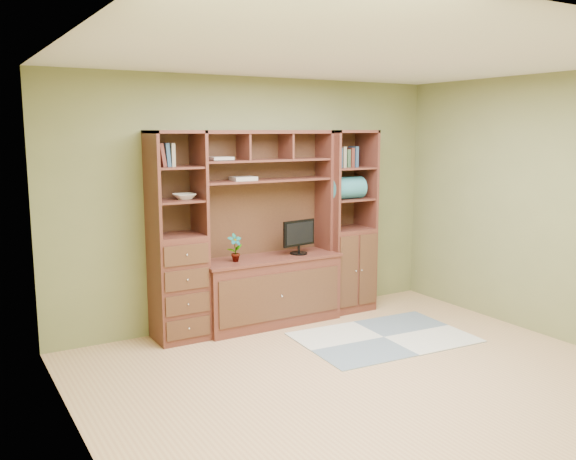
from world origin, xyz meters
TOP-DOWN VIEW (x-y plane):
  - room at (0.00, 0.00)m, footprint 4.60×4.10m
  - center_hutch at (0.03, 1.73)m, footprint 1.54×0.53m
  - left_tower at (-0.97, 1.77)m, footprint 0.50×0.45m
  - right_tower at (1.06, 1.77)m, footprint 0.55×0.45m
  - rug at (0.79, 0.75)m, footprint 1.73×1.21m
  - monitor at (0.37, 1.70)m, footprint 0.44×0.25m
  - orchid at (-0.39, 1.70)m, footprint 0.15×0.10m
  - magazines at (-0.22, 1.82)m, footprint 0.25×0.18m
  - bowl at (-0.89, 1.77)m, footprint 0.22×0.22m
  - blanket_teal at (0.99, 1.73)m, footprint 0.42×0.25m
  - blanket_red at (1.21, 1.85)m, footprint 0.37×0.20m

SIDE VIEW (x-z plane):
  - rug at x=0.79m, z-range 0.00..0.01m
  - orchid at x=-0.39m, z-range 0.73..1.02m
  - monitor at x=0.37m, z-range 0.73..1.24m
  - center_hutch at x=0.03m, z-range 0.00..2.05m
  - left_tower at x=-0.97m, z-range 0.00..2.05m
  - right_tower at x=1.06m, z-range 0.00..2.05m
  - room at x=0.00m, z-range -0.02..2.62m
  - blanket_red at x=1.21m, z-range 1.29..1.49m
  - blanket_teal at x=0.99m, z-range 1.29..1.54m
  - bowl at x=-0.89m, z-range 1.39..1.44m
  - magazines at x=-0.22m, z-range 1.54..1.58m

